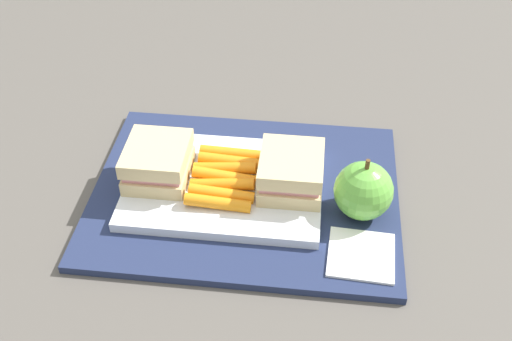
% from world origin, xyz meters
% --- Properties ---
extents(ground_plane, '(2.40, 2.40, 0.00)m').
position_xyz_m(ground_plane, '(0.00, 0.00, 0.00)').
color(ground_plane, '#56514C').
extents(lunchbag_mat, '(0.36, 0.28, 0.01)m').
position_xyz_m(lunchbag_mat, '(0.00, 0.00, 0.01)').
color(lunchbag_mat, navy).
rests_on(lunchbag_mat, ground_plane).
extents(food_tray, '(0.23, 0.17, 0.01)m').
position_xyz_m(food_tray, '(-0.03, 0.00, 0.02)').
color(food_tray, white).
rests_on(food_tray, lunchbag_mat).
extents(sandwich_half_left, '(0.07, 0.08, 0.04)m').
position_xyz_m(sandwich_half_left, '(-0.10, 0.00, 0.04)').
color(sandwich_half_left, '#DBC189').
rests_on(sandwich_half_left, food_tray).
extents(sandwich_half_right, '(0.07, 0.08, 0.04)m').
position_xyz_m(sandwich_half_right, '(0.05, 0.00, 0.04)').
color(sandwich_half_right, '#DBC189').
rests_on(sandwich_half_right, food_tray).
extents(carrot_sticks_bundle, '(0.08, 0.10, 0.02)m').
position_xyz_m(carrot_sticks_bundle, '(-0.02, -0.00, 0.03)').
color(carrot_sticks_bundle, orange).
rests_on(carrot_sticks_bundle, food_tray).
extents(apple, '(0.07, 0.07, 0.08)m').
position_xyz_m(apple, '(0.13, -0.02, 0.04)').
color(apple, '#66B742').
rests_on(apple, lunchbag_mat).
extents(paper_napkin, '(0.07, 0.07, 0.00)m').
position_xyz_m(paper_napkin, '(0.14, -0.09, 0.01)').
color(paper_napkin, white).
rests_on(paper_napkin, lunchbag_mat).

